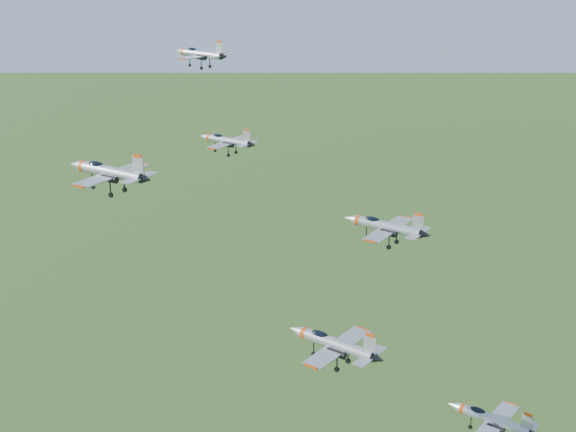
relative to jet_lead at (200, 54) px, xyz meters
The scene contains 6 objects.
jet_lead is the anchor object (origin of this frame).
jet_left_high 17.72m from the jet_lead, 32.73° to the right, with size 10.44×8.63×2.79m.
jet_right_high 34.41m from the jet_lead, 68.74° to the right, with size 14.07×11.65×3.76m.
jet_left_low 43.67m from the jet_lead, ahead, with size 13.07×10.79×3.50m.
jet_right_low 54.99m from the jet_lead, 28.19° to the right, with size 13.98×11.46×3.75m.
jet_trail 70.78m from the jet_lead, 10.99° to the right, with size 12.39×10.15×3.32m.
Camera 1 is at (66.42, -82.99, 173.54)m, focal length 50.00 mm.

